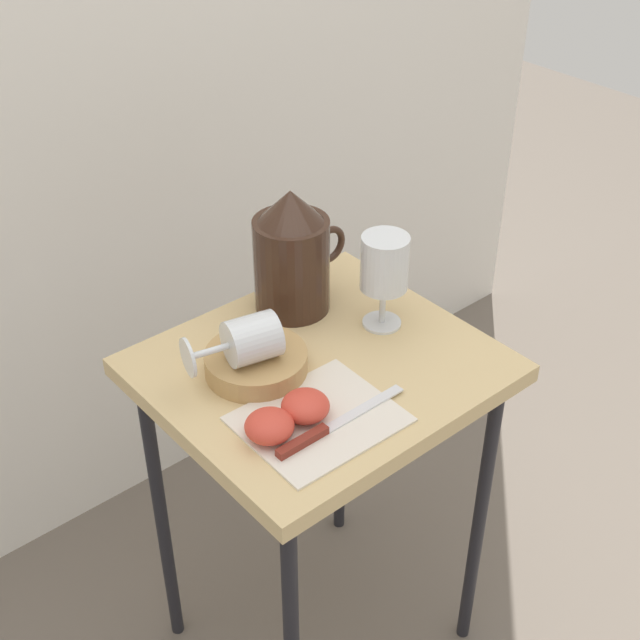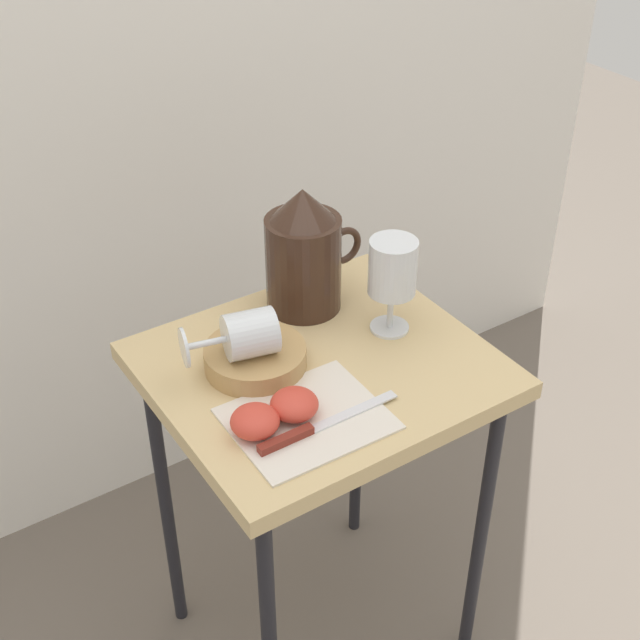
# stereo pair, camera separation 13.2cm
# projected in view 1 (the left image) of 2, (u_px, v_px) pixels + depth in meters

# --- Properties ---
(ground_plane) EXTENTS (6.00, 6.00, 0.00)m
(ground_plane) POSITION_uv_depth(u_px,v_px,m) (320.00, 631.00, 1.75)
(ground_plane) COLOR #665B51
(curtain_drape) EXTENTS (2.40, 0.03, 1.80)m
(curtain_drape) POSITION_uv_depth(u_px,v_px,m) (108.00, 111.00, 1.61)
(curtain_drape) COLOR silver
(curtain_drape) RESTS_ON ground_plane
(table) EXTENTS (0.51, 0.45, 0.68)m
(table) POSITION_uv_depth(u_px,v_px,m) (320.00, 399.00, 1.41)
(table) COLOR tan
(table) RESTS_ON ground_plane
(linen_napkin) EXTENTS (0.22, 0.19, 0.00)m
(linen_napkin) POSITION_uv_depth(u_px,v_px,m) (319.00, 419.00, 1.25)
(linen_napkin) COLOR silver
(linen_napkin) RESTS_ON table
(basket_tray) EXTENTS (0.16, 0.16, 0.03)m
(basket_tray) POSITION_uv_depth(u_px,v_px,m) (256.00, 362.00, 1.34)
(basket_tray) COLOR tan
(basket_tray) RESTS_ON table
(pitcher) EXTENTS (0.18, 0.13, 0.22)m
(pitcher) POSITION_uv_depth(u_px,v_px,m) (292.00, 262.00, 1.44)
(pitcher) COLOR #382319
(pitcher) RESTS_ON table
(wine_glass_upright) EXTENTS (0.08, 0.08, 0.16)m
(wine_glass_upright) POSITION_uv_depth(u_px,v_px,m) (384.00, 268.00, 1.39)
(wine_glass_upright) COLOR silver
(wine_glass_upright) RESTS_ON table
(wine_glass_tipped_near) EXTENTS (0.15, 0.10, 0.07)m
(wine_glass_tipped_near) POSITION_uv_depth(u_px,v_px,m) (249.00, 340.00, 1.29)
(wine_glass_tipped_near) COLOR silver
(wine_glass_tipped_near) RESTS_ON basket_tray
(apple_half_left) EXTENTS (0.07, 0.07, 0.04)m
(apple_half_left) POSITION_uv_depth(u_px,v_px,m) (269.00, 426.00, 1.21)
(apple_half_left) COLOR #CC3D2D
(apple_half_left) RESTS_ON linen_napkin
(apple_half_right) EXTENTS (0.07, 0.07, 0.04)m
(apple_half_right) POSITION_uv_depth(u_px,v_px,m) (305.00, 406.00, 1.25)
(apple_half_right) COLOR #CC3D2D
(apple_half_right) RESTS_ON linen_napkin
(knife) EXTENTS (0.23, 0.02, 0.01)m
(knife) POSITION_uv_depth(u_px,v_px,m) (323.00, 430.00, 1.23)
(knife) COLOR silver
(knife) RESTS_ON linen_napkin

